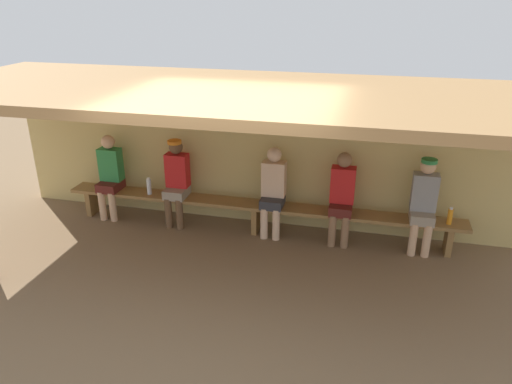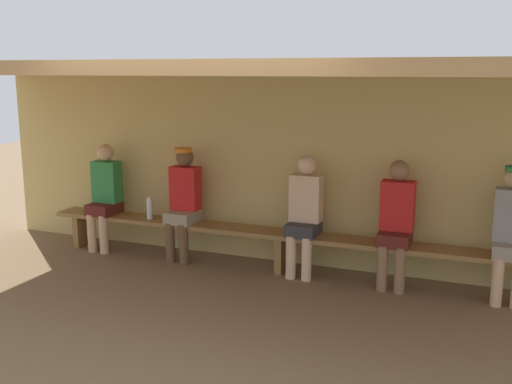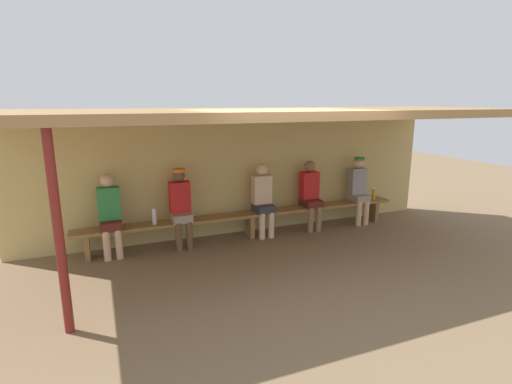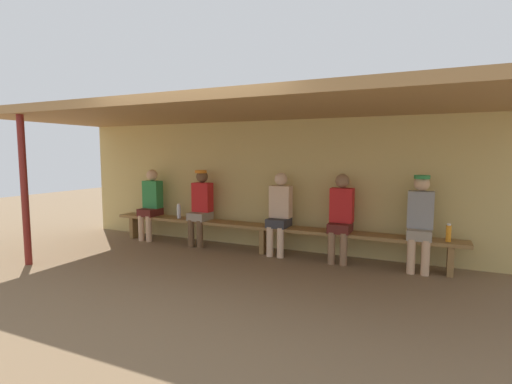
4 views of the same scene
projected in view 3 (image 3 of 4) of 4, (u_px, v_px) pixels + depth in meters
name	position (u px, v px, depth m)	size (l,w,h in m)	color
ground_plane	(288.00, 269.00, 5.83)	(24.00, 24.00, 0.00)	brown
back_wall	(241.00, 174.00, 7.39)	(8.00, 0.20, 2.20)	tan
dugout_roof	(270.00, 113.00, 5.95)	(8.00, 2.80, 0.12)	#9E7547
support_post	(59.00, 236.00, 4.02)	(0.10, 0.10, 2.20)	maroon
bench	(250.00, 217.00, 7.14)	(6.00, 0.36, 0.46)	olive
player_middle	(358.00, 187.00, 7.93)	(0.34, 0.42, 1.34)	gray
player_in_red	(181.00, 204.00, 6.61)	(0.34, 0.42, 1.34)	gray
player_leftmost	(110.00, 212.00, 6.20)	(0.34, 0.42, 1.34)	#591E19
player_in_white	(311.00, 192.00, 7.53)	(0.34, 0.42, 1.34)	#591E19
player_with_sunglasses	(263.00, 197.00, 7.16)	(0.34, 0.42, 1.34)	#333338
water_bottle_clear	(374.00, 194.00, 8.06)	(0.07, 0.07, 0.25)	orange
water_bottle_green	(154.00, 217.00, 6.45)	(0.07, 0.07, 0.27)	silver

